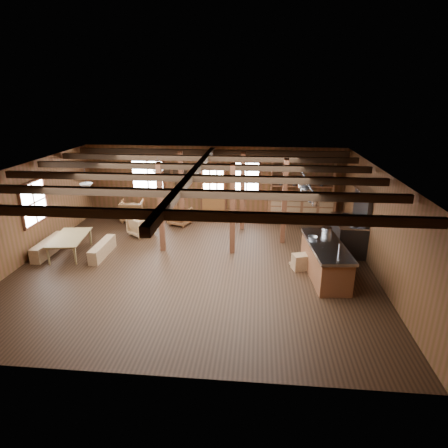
# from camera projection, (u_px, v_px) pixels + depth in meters

# --- Properties ---
(room) EXTENTS (10.04, 9.04, 2.84)m
(room) POSITION_uv_depth(u_px,v_px,m) (194.00, 219.00, 10.38)
(room) COLOR black
(room) RESTS_ON ground
(ceiling_joists) EXTENTS (9.80, 8.82, 0.18)m
(ceiling_joists) POSITION_uv_depth(u_px,v_px,m) (194.00, 173.00, 10.12)
(ceiling_joists) COLOR black
(ceiling_joists) RESTS_ON ceiling
(timber_posts) EXTENTS (3.95, 2.35, 2.80)m
(timber_posts) POSITION_uv_depth(u_px,v_px,m) (220.00, 200.00, 12.29)
(timber_posts) COLOR #4C2615
(timber_posts) RESTS_ON floor
(back_door) EXTENTS (1.02, 0.08, 2.15)m
(back_door) POSITION_uv_depth(u_px,v_px,m) (213.00, 196.00, 14.73)
(back_door) COLOR brown
(back_door) RESTS_ON floor
(window_back_left) EXTENTS (1.32, 0.06, 1.32)m
(window_back_left) POSITION_uv_depth(u_px,v_px,m) (148.00, 176.00, 14.73)
(window_back_left) COLOR white
(window_back_left) RESTS_ON wall_back
(window_back_right) EXTENTS (1.02, 0.06, 1.32)m
(window_back_right) POSITION_uv_depth(u_px,v_px,m) (247.00, 178.00, 14.39)
(window_back_right) COLOR white
(window_back_right) RESTS_ON wall_back
(window_left) EXTENTS (0.14, 1.24, 1.32)m
(window_left) POSITION_uv_depth(u_px,v_px,m) (34.00, 203.00, 11.22)
(window_left) COLOR white
(window_left) RESTS_ON wall_back
(notice_boards) EXTENTS (1.08, 0.03, 0.90)m
(notice_boards) POSITION_uv_depth(u_px,v_px,m) (175.00, 176.00, 14.61)
(notice_boards) COLOR silver
(notice_boards) RESTS_ON wall_back
(back_counter) EXTENTS (2.55, 0.60, 2.45)m
(back_counter) POSITION_uv_depth(u_px,v_px,m) (301.00, 206.00, 14.30)
(back_counter) COLOR brown
(back_counter) RESTS_ON floor
(pendant_lamps) EXTENTS (1.86, 2.36, 0.66)m
(pendant_lamps) POSITION_uv_depth(u_px,v_px,m) (125.00, 180.00, 11.23)
(pendant_lamps) COLOR #2D2C2F
(pendant_lamps) RESTS_ON ceiling
(pot_rack) EXTENTS (0.38, 3.00, 0.41)m
(pot_rack) POSITION_uv_depth(u_px,v_px,m) (305.00, 187.00, 10.18)
(pot_rack) COLOR #2D2C2F
(pot_rack) RESTS_ON ceiling
(kitchen_island) EXTENTS (1.11, 2.57, 1.20)m
(kitchen_island) POSITION_uv_depth(u_px,v_px,m) (325.00, 260.00, 10.07)
(kitchen_island) COLOR brown
(kitchen_island) RESTS_ON floor
(step_stool) EXTENTS (0.59, 0.50, 0.45)m
(step_stool) POSITION_uv_depth(u_px,v_px,m) (301.00, 262.00, 10.52)
(step_stool) COLOR brown
(step_stool) RESTS_ON floor
(commercial_range) EXTENTS (0.88, 1.71, 2.11)m
(commercial_range) POSITION_uv_depth(u_px,v_px,m) (350.00, 230.00, 11.66)
(commercial_range) COLOR #2D2C2F
(commercial_range) RESTS_ON floor
(dining_table) EXTENTS (1.14, 1.77, 0.58)m
(dining_table) POSITION_uv_depth(u_px,v_px,m) (72.00, 246.00, 11.47)
(dining_table) COLOR olive
(dining_table) RESTS_ON floor
(bench_wall) EXTENTS (0.30, 1.62, 0.45)m
(bench_wall) POSITION_uv_depth(u_px,v_px,m) (49.00, 247.00, 11.55)
(bench_wall) COLOR brown
(bench_wall) RESTS_ON floor
(bench_aisle) EXTENTS (0.28, 1.51, 0.42)m
(bench_aisle) POSITION_uv_depth(u_px,v_px,m) (103.00, 249.00, 11.41)
(bench_aisle) COLOR brown
(bench_aisle) RESTS_ON floor
(armchair_a) EXTENTS (0.96, 0.99, 0.79)m
(armchair_a) POSITION_uv_depth(u_px,v_px,m) (132.00, 211.00, 14.48)
(armchair_a) COLOR brown
(armchair_a) RESTS_ON floor
(armchair_b) EXTENTS (0.92, 0.93, 0.67)m
(armchair_b) POSITION_uv_depth(u_px,v_px,m) (180.00, 216.00, 14.05)
(armchair_b) COLOR brown
(armchair_b) RESTS_ON floor
(armchair_c) EXTENTS (1.04, 1.05, 0.69)m
(armchair_c) POSITION_uv_depth(u_px,v_px,m) (142.00, 226.00, 13.01)
(armchair_c) COLOR #9C7447
(armchair_c) RESTS_ON floor
(counter_pot) EXTENTS (0.29, 0.29, 0.17)m
(counter_pot) POSITION_uv_depth(u_px,v_px,m) (327.00, 230.00, 10.62)
(counter_pot) COLOR silver
(counter_pot) RESTS_ON kitchen_island
(bowl) EXTENTS (0.28, 0.28, 0.06)m
(bowl) POSITION_uv_depth(u_px,v_px,m) (313.00, 238.00, 10.25)
(bowl) COLOR silver
(bowl) RESTS_ON kitchen_island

